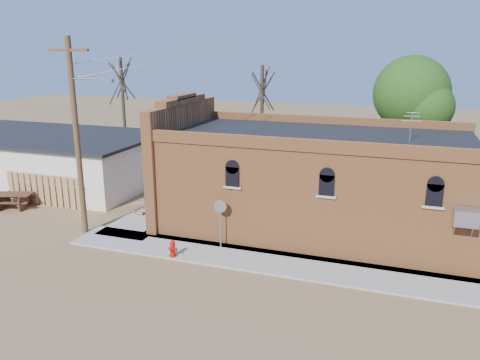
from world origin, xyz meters
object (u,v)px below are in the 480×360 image
(brick_bar, at_px, (309,181))
(utility_pole, at_px, (77,134))
(trash_barrel, at_px, (183,200))
(picnic_table, at_px, (14,198))
(stop_sign, at_px, (220,211))
(fire_hydrant, at_px, (173,248))

(brick_bar, height_order, utility_pole, utility_pole)
(trash_barrel, bearing_deg, picnic_table, -161.92)
(utility_pole, distance_m, stop_sign, 7.39)
(brick_bar, distance_m, fire_hydrant, 7.41)
(utility_pole, relative_size, picnic_table, 3.87)
(utility_pole, bearing_deg, fire_hydrant, -13.04)
(trash_barrel, distance_m, picnic_table, 9.35)
(picnic_table, bearing_deg, stop_sign, -24.92)
(brick_bar, xyz_separation_m, picnic_table, (-15.83, -2.52, -1.80))
(stop_sign, xyz_separation_m, picnic_table, (-12.78, 1.43, -1.22))
(stop_sign, bearing_deg, picnic_table, -169.18)
(utility_pole, bearing_deg, brick_bar, 23.69)
(brick_bar, xyz_separation_m, fire_hydrant, (-4.59, -5.50, -1.91))
(fire_hydrant, distance_m, stop_sign, 2.56)
(brick_bar, distance_m, picnic_table, 16.13)
(utility_pole, relative_size, trash_barrel, 10.29)
(utility_pole, height_order, stop_sign, utility_pole)
(brick_bar, height_order, picnic_table, brick_bar)
(trash_barrel, height_order, picnic_table, trash_barrel)
(brick_bar, height_order, stop_sign, brick_bar)
(fire_hydrant, xyz_separation_m, picnic_table, (-11.24, 2.98, 0.10))
(stop_sign, distance_m, picnic_table, 12.92)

